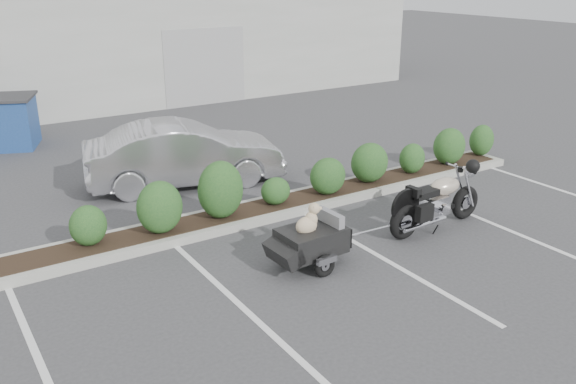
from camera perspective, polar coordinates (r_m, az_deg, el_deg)
ground at (r=9.97m, az=1.53°, el=-6.72°), size 90.00×90.00×0.00m
planter_kerb at (r=12.12m, az=-0.39°, el=-1.25°), size 12.00×1.00×0.15m
building at (r=24.97m, az=-21.53°, el=13.14°), size 26.00×10.00×4.00m
motorcycle at (r=11.38m, az=13.80°, el=-0.92°), size 2.27×0.77×1.31m
pet_trailer at (r=9.72m, az=2.12°, el=-4.49°), size 1.81×1.01×1.08m
sedan at (r=13.49m, az=-9.67°, el=3.53°), size 4.47×2.40×1.40m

